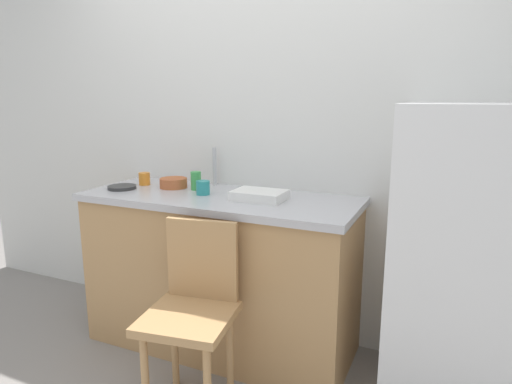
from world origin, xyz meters
The scene contains 12 objects.
back_wall centered at (0.00, 1.00, 1.28)m, with size 4.80×0.10×2.57m, color silver.
cabinet_base centered at (-0.07, 0.65, 0.44)m, with size 1.54×0.60×0.88m, color tan.
countertop centered at (-0.07, 0.65, 0.90)m, with size 1.58×0.64×0.04m, color #B7B7BC.
faucet centered at (-0.24, 0.90, 1.04)m, with size 0.02×0.02×0.24m, color #B7B7BC.
refrigerator centered at (1.16, 0.66, 0.72)m, with size 0.53×0.59×1.44m, color white.
chair centered at (0.06, 0.14, 0.50)m, with size 0.46×0.46×0.89m.
dish_tray centered at (0.18, 0.64, 0.95)m, with size 0.28×0.20×0.05m, color white.
terracotta_bowl centered at (-0.44, 0.72, 0.95)m, with size 0.17×0.17×0.06m, color #B25B33.
hotplate centered at (-0.70, 0.56, 0.93)m, with size 0.17×0.17×0.02m, color #2D2D2D.
cup_orange centered at (-0.65, 0.72, 0.96)m, with size 0.07×0.07×0.08m, color orange.
cup_green centered at (-0.27, 0.72, 0.98)m, with size 0.06×0.06×0.11m, color green.
cup_teal centered at (-0.17, 0.63, 0.96)m, with size 0.08×0.08×0.08m, color teal.
Camera 1 is at (1.12, -1.51, 1.47)m, focal length 31.20 mm.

